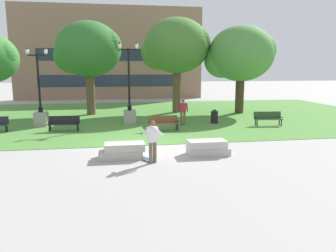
{
  "coord_description": "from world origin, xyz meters",
  "views": [
    {
      "loc": [
        -1.34,
        -15.51,
        3.78
      ],
      "look_at": [
        0.97,
        -1.4,
        1.2
      ],
      "focal_mm": 35.0,
      "sensor_mm": 36.0,
      "label": 1
    }
  ],
  "objects_px": {
    "park_bench_near_left": "(164,122)",
    "park_bench_far_right": "(268,118)",
    "trash_bin": "(214,116)",
    "lamp_post_right": "(130,108)",
    "skateboard": "(146,158)",
    "park_bench_near_right": "(64,123)",
    "person_bystander_near_lawn": "(183,111)",
    "concrete_block_left": "(208,148)",
    "concrete_block_center": "(122,151)",
    "lamp_post_center": "(41,110)",
    "person_skateboarder": "(153,139)"
  },
  "relations": [
    {
      "from": "park_bench_near_left",
      "to": "park_bench_far_right",
      "type": "relative_size",
      "value": 1.01
    },
    {
      "from": "concrete_block_center",
      "to": "trash_bin",
      "type": "relative_size",
      "value": 1.98
    },
    {
      "from": "park_bench_near_right",
      "to": "person_bystander_near_lawn",
      "type": "bearing_deg",
      "value": 6.66
    },
    {
      "from": "concrete_block_center",
      "to": "person_bystander_near_lawn",
      "type": "height_order",
      "value": "person_bystander_near_lawn"
    },
    {
      "from": "concrete_block_center",
      "to": "trash_bin",
      "type": "distance_m",
      "value": 9.99
    },
    {
      "from": "concrete_block_center",
      "to": "person_skateboarder",
      "type": "height_order",
      "value": "person_skateboarder"
    },
    {
      "from": "park_bench_near_right",
      "to": "park_bench_far_right",
      "type": "distance_m",
      "value": 12.82
    },
    {
      "from": "concrete_block_center",
      "to": "park_bench_far_right",
      "type": "xyz_separation_m",
      "value": [
        9.55,
        6.2,
        0.23
      ]
    },
    {
      "from": "person_skateboarder",
      "to": "person_bystander_near_lawn",
      "type": "xyz_separation_m",
      "value": [
        2.95,
        8.17,
        0.01
      ]
    },
    {
      "from": "park_bench_near_right",
      "to": "trash_bin",
      "type": "xyz_separation_m",
      "value": [
        9.66,
        1.27,
        -0.04
      ]
    },
    {
      "from": "person_bystander_near_lawn",
      "to": "person_skateboarder",
      "type": "bearing_deg",
      "value": -109.83
    },
    {
      "from": "person_bystander_near_lawn",
      "to": "concrete_block_left",
      "type": "bearing_deg",
      "value": -93.39
    },
    {
      "from": "concrete_block_center",
      "to": "lamp_post_center",
      "type": "xyz_separation_m",
      "value": [
        -4.98,
        8.49,
        0.73
      ]
    },
    {
      "from": "concrete_block_center",
      "to": "concrete_block_left",
      "type": "bearing_deg",
      "value": -0.75
    },
    {
      "from": "park_bench_near_left",
      "to": "person_bystander_near_lawn",
      "type": "relative_size",
      "value": 1.08
    },
    {
      "from": "concrete_block_left",
      "to": "park_bench_near_right",
      "type": "distance_m",
      "value": 9.49
    },
    {
      "from": "concrete_block_center",
      "to": "lamp_post_right",
      "type": "height_order",
      "value": "lamp_post_right"
    },
    {
      "from": "concrete_block_left",
      "to": "skateboard",
      "type": "relative_size",
      "value": 1.86
    },
    {
      "from": "lamp_post_center",
      "to": "skateboard",
      "type": "bearing_deg",
      "value": -56.64
    },
    {
      "from": "park_bench_near_right",
      "to": "person_bystander_near_lawn",
      "type": "height_order",
      "value": "person_bystander_near_lawn"
    },
    {
      "from": "concrete_block_left",
      "to": "park_bench_near_left",
      "type": "xyz_separation_m",
      "value": [
        -1.1,
        5.57,
        0.23
      ]
    },
    {
      "from": "lamp_post_right",
      "to": "skateboard",
      "type": "bearing_deg",
      "value": -88.67
    },
    {
      "from": "skateboard",
      "to": "trash_bin",
      "type": "relative_size",
      "value": 1.01
    },
    {
      "from": "park_bench_far_right",
      "to": "lamp_post_right",
      "type": "relative_size",
      "value": 0.34
    },
    {
      "from": "skateboard",
      "to": "lamp_post_center",
      "type": "height_order",
      "value": "lamp_post_center"
    },
    {
      "from": "park_bench_far_right",
      "to": "park_bench_near_right",
      "type": "bearing_deg",
      "value": 179.12
    },
    {
      "from": "park_bench_near_right",
      "to": "lamp_post_right",
      "type": "height_order",
      "value": "lamp_post_right"
    },
    {
      "from": "skateboard",
      "to": "park_bench_near_left",
      "type": "distance_m",
      "value": 6.25
    },
    {
      "from": "lamp_post_center",
      "to": "park_bench_near_left",
      "type": "bearing_deg",
      "value": -21.43
    },
    {
      "from": "skateboard",
      "to": "person_bystander_near_lawn",
      "type": "height_order",
      "value": "person_bystander_near_lawn"
    },
    {
      "from": "trash_bin",
      "to": "lamp_post_right",
      "type": "bearing_deg",
      "value": 172.1
    },
    {
      "from": "skateboard",
      "to": "lamp_post_right",
      "type": "distance_m",
      "value": 9.01
    },
    {
      "from": "lamp_post_right",
      "to": "park_bench_near_right",
      "type": "bearing_deg",
      "value": -152.62
    },
    {
      "from": "park_bench_far_right",
      "to": "trash_bin",
      "type": "distance_m",
      "value": 3.48
    },
    {
      "from": "park_bench_near_left",
      "to": "person_bystander_near_lawn",
      "type": "xyz_separation_m",
      "value": [
        1.53,
        1.74,
        0.44
      ]
    },
    {
      "from": "lamp_post_right",
      "to": "lamp_post_center",
      "type": "height_order",
      "value": "lamp_post_right"
    },
    {
      "from": "concrete_block_left",
      "to": "person_bystander_near_lawn",
      "type": "relative_size",
      "value": 1.05
    },
    {
      "from": "concrete_block_center",
      "to": "person_skateboarder",
      "type": "relative_size",
      "value": 1.11
    },
    {
      "from": "park_bench_near_right",
      "to": "concrete_block_left",
      "type": "bearing_deg",
      "value": -42.83
    },
    {
      "from": "skateboard",
      "to": "person_bystander_near_lawn",
      "type": "distance_m",
      "value": 8.43
    },
    {
      "from": "concrete_block_center",
      "to": "person_skateboarder",
      "type": "distance_m",
      "value": 1.63
    },
    {
      "from": "person_skateboarder",
      "to": "skateboard",
      "type": "height_order",
      "value": "person_skateboarder"
    },
    {
      "from": "skateboard",
      "to": "person_bystander_near_lawn",
      "type": "bearing_deg",
      "value": 67.58
    },
    {
      "from": "park_bench_near_left",
      "to": "park_bench_far_right",
      "type": "xyz_separation_m",
      "value": [
        6.96,
        0.68,
        0.0
      ]
    },
    {
      "from": "trash_bin",
      "to": "person_skateboarder",
      "type": "bearing_deg",
      "value": -121.3
    },
    {
      "from": "lamp_post_right",
      "to": "concrete_block_left",
      "type": "bearing_deg",
      "value": -70.75
    },
    {
      "from": "person_skateboarder",
      "to": "trash_bin",
      "type": "height_order",
      "value": "person_skateboarder"
    },
    {
      "from": "lamp_post_center",
      "to": "person_bystander_near_lawn",
      "type": "bearing_deg",
      "value": -7.7
    },
    {
      "from": "park_bench_far_right",
      "to": "park_bench_near_left",
      "type": "bearing_deg",
      "value": -174.41
    },
    {
      "from": "lamp_post_center",
      "to": "person_bystander_near_lawn",
      "type": "distance_m",
      "value": 9.19
    }
  ]
}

